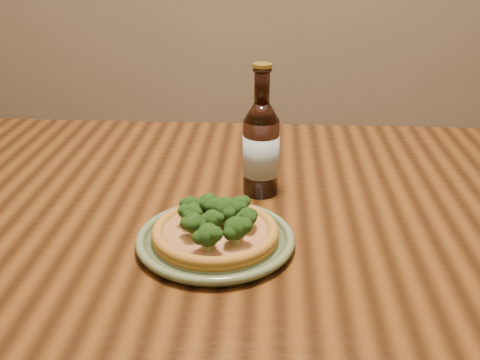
# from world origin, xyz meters

# --- Properties ---
(table) EXTENTS (1.60, 0.90, 0.75)m
(table) POSITION_xyz_m (0.00, 0.10, 0.66)
(table) COLOR #4D2B10
(table) RESTS_ON ground
(plate) EXTENTS (0.25, 0.25, 0.02)m
(plate) POSITION_xyz_m (-0.04, -0.06, 0.76)
(plate) COLOR #576847
(plate) RESTS_ON table
(pizza) EXTENTS (0.20, 0.20, 0.06)m
(pizza) POSITION_xyz_m (-0.04, -0.06, 0.78)
(pizza) COLOR #A16E24
(pizza) RESTS_ON plate
(beer_bottle) EXTENTS (0.07, 0.07, 0.25)m
(beer_bottle) POSITION_xyz_m (0.03, 0.14, 0.84)
(beer_bottle) COLOR black
(beer_bottle) RESTS_ON table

